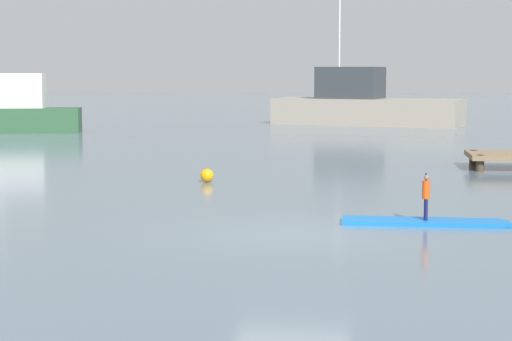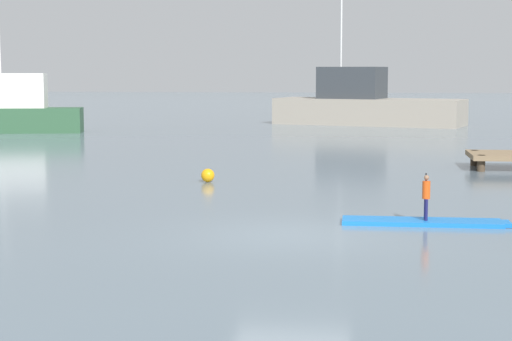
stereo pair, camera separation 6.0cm
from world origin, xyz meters
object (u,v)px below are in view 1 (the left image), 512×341
paddler_child_solo (426,195)px  fishing_boat_white_large (363,105)px  mooring_buoy_near (207,175)px  fishing_boat_green_midground (9,111)px  paddleboard_near (425,222)px

paddler_child_solo → fishing_boat_white_large: size_ratio=0.08×
fishing_boat_white_large → mooring_buoy_near: (-4.88, -29.91, -1.06)m
fishing_boat_green_midground → paddleboard_near: bearing=-52.3°
fishing_boat_green_midground → mooring_buoy_near: (14.70, -20.22, -1.02)m
paddleboard_near → fishing_boat_green_midground: 34.24m
fishing_boat_white_large → mooring_buoy_near: 30.33m
fishing_boat_white_large → fishing_boat_green_midground: fishing_boat_white_large is taller
fishing_boat_white_large → paddleboard_near: bearing=-87.9°
paddler_child_solo → fishing_boat_green_midground: bearing=127.7°
paddleboard_near → mooring_buoy_near: mooring_buoy_near is taller
fishing_boat_green_midground → fishing_boat_white_large: bearing=26.3°
paddleboard_near → paddler_child_solo: size_ratio=3.58×
paddleboard_near → fishing_boat_green_midground: fishing_boat_green_midground is taller
paddler_child_solo → paddleboard_near: bearing=-137.6°
mooring_buoy_near → paddleboard_near: bearing=-47.9°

